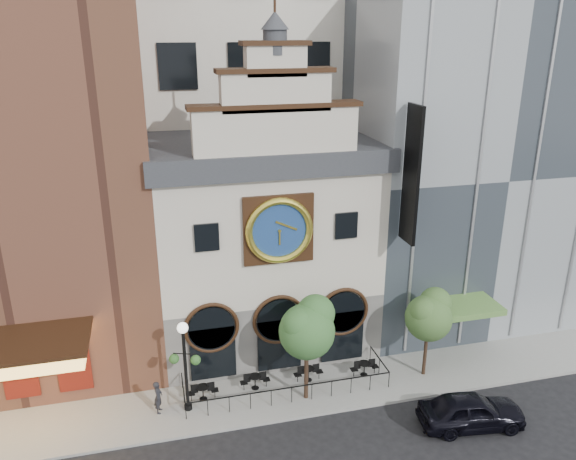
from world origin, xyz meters
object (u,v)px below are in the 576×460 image
(car_right, at_px, (471,411))
(tree_right, at_px, (429,314))
(bistro_3, at_px, (364,368))
(pedestrian, at_px, (158,397))
(bistro_0, at_px, (203,392))
(bistro_2, at_px, (308,373))
(bistro_1, at_px, (255,381))
(lamppost, at_px, (185,357))
(tree_left, at_px, (308,327))

(car_right, xyz_separation_m, tree_right, (-0.23, 4.33, 2.95))
(bistro_3, height_order, pedestrian, pedestrian)
(tree_right, bearing_deg, car_right, -86.92)
(bistro_0, distance_m, car_right, 13.24)
(tree_right, bearing_deg, bistro_3, 168.75)
(bistro_3, bearing_deg, tree_right, -11.25)
(bistro_2, relative_size, tree_right, 0.32)
(bistro_2, distance_m, pedestrian, 7.94)
(car_right, bearing_deg, bistro_1, 68.22)
(bistro_2, bearing_deg, bistro_3, -5.07)
(car_right, distance_m, lamppost, 13.98)
(bistro_3, xyz_separation_m, car_right, (3.49, -4.98, 0.24))
(bistro_1, height_order, car_right, car_right)
(bistro_0, distance_m, pedestrian, 2.30)
(tree_left, bearing_deg, lamppost, 175.39)
(bistro_2, xyz_separation_m, bistro_3, (3.10, -0.28, 0.00))
(bistro_1, xyz_separation_m, bistro_2, (2.92, 0.01, 0.00))
(bistro_2, xyz_separation_m, lamppost, (-6.49, -0.88, 2.55))
(bistro_1, relative_size, bistro_3, 1.00)
(tree_right, bearing_deg, bistro_2, 171.74)
(bistro_1, xyz_separation_m, tree_right, (9.27, -0.91, 3.20))
(bistro_3, relative_size, car_right, 0.31)
(pedestrian, bearing_deg, tree_left, -83.34)
(bistro_0, bearing_deg, pedestrian, -168.18)
(car_right, height_order, tree_right, tree_right)
(bistro_3, bearing_deg, bistro_2, 174.93)
(bistro_3, bearing_deg, pedestrian, -177.61)
(pedestrian, distance_m, lamppost, 2.57)
(bistro_3, bearing_deg, bistro_1, 177.47)
(lamppost, bearing_deg, tree_left, 15.02)
(bistro_0, xyz_separation_m, bistro_1, (2.76, 0.26, 0.00))
(bistro_1, distance_m, bistro_3, 6.03)
(bistro_1, distance_m, car_right, 10.86)
(bistro_3, height_order, tree_left, tree_left)
(bistro_0, relative_size, bistro_2, 1.00)
(bistro_3, bearing_deg, car_right, -54.99)
(tree_right, bearing_deg, tree_left, -176.33)
(bistro_3, bearing_deg, bistro_0, 179.97)
(tree_left, bearing_deg, bistro_1, 151.05)
(bistro_0, height_order, bistro_2, same)
(car_right, relative_size, tree_right, 1.01)
(bistro_1, bearing_deg, car_right, -28.89)
(bistro_0, xyz_separation_m, pedestrian, (-2.22, -0.46, 0.40))
(bistro_1, relative_size, bistro_2, 1.00)
(bistro_1, bearing_deg, bistro_0, -174.57)
(bistro_3, relative_size, tree_left, 0.28)
(pedestrian, xyz_separation_m, tree_right, (14.25, -0.19, 2.80))
(bistro_3, relative_size, pedestrian, 0.92)
(bistro_2, distance_m, tree_left, 3.90)
(bistro_2, bearing_deg, bistro_0, -177.27)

